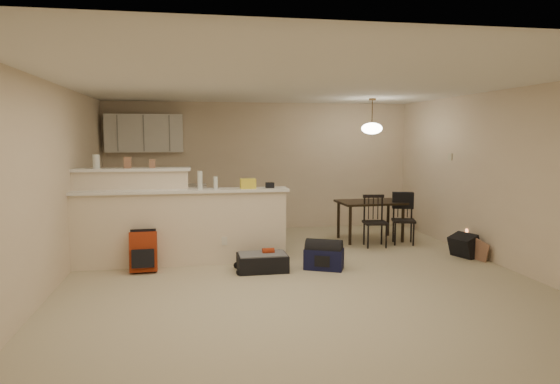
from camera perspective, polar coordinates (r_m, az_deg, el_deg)
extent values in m
plane|color=#BEB192|center=(6.70, 1.90, -9.62)|extent=(7.00, 7.00, 0.00)
plane|color=white|center=(6.47, 1.99, 12.19)|extent=(7.00, 7.00, 0.00)
cube|color=beige|center=(9.90, -2.22, 2.95)|extent=(6.00, 0.02, 2.50)
cube|color=beige|center=(3.15, 15.17, -4.78)|extent=(6.00, 0.02, 2.50)
cube|color=beige|center=(6.54, -24.71, 0.57)|extent=(0.02, 7.00, 2.50)
cube|color=beige|center=(7.66, 24.48, 1.36)|extent=(0.02, 7.00, 2.50)
cube|color=beige|center=(7.32, -11.16, -4.13)|extent=(3.00, 0.28, 1.05)
cube|color=white|center=(7.24, -11.26, 0.12)|extent=(3.08, 0.38, 0.04)
cube|color=beige|center=(7.56, -16.47, -2.78)|extent=(1.60, 0.24, 1.35)
cube|color=white|center=(7.48, -16.64, 2.48)|extent=(1.68, 0.34, 0.04)
cube|color=white|center=(9.66, -15.23, 6.50)|extent=(1.40, 0.34, 0.70)
cube|color=white|center=(9.61, -13.85, -2.14)|extent=(1.80, 0.60, 0.90)
cube|color=beige|center=(8.96, 18.88, 3.84)|extent=(0.02, 0.12, 0.12)
cylinder|color=silver|center=(7.55, -20.26, 3.30)|extent=(0.10, 0.10, 0.20)
cube|color=#98684E|center=(7.48, -17.02, 3.23)|extent=(0.10, 0.07, 0.16)
cube|color=#98684E|center=(7.45, -14.39, 3.15)|extent=(0.08, 0.06, 0.12)
cylinder|color=silver|center=(7.23, -9.13, 1.34)|extent=(0.07, 0.07, 0.26)
cylinder|color=silver|center=(7.24, -7.36, 1.06)|extent=(0.06, 0.06, 0.18)
cube|color=#98684E|center=(7.27, -3.68, 0.97)|extent=(0.22, 0.18, 0.14)
cube|color=#98684E|center=(7.32, -1.17, 0.78)|extent=(0.12, 0.10, 0.08)
cube|color=black|center=(8.98, 10.29, -1.16)|extent=(1.15, 0.80, 0.04)
cylinder|color=black|center=(8.58, 8.02, -3.83)|extent=(0.05, 0.05, 0.66)
cylinder|color=black|center=(8.96, 13.85, -3.52)|extent=(0.05, 0.05, 0.66)
cylinder|color=black|center=(9.13, 6.70, -3.19)|extent=(0.05, 0.05, 0.66)
cylinder|color=black|center=(9.49, 12.25, -2.93)|extent=(0.05, 0.05, 0.66)
cylinder|color=brown|center=(8.91, 10.49, 8.89)|extent=(0.02, 0.02, 0.50)
cylinder|color=brown|center=(8.92, 10.52, 10.37)|extent=(0.12, 0.12, 0.03)
ellipsoid|color=white|center=(8.90, 10.46, 7.16)|extent=(0.36, 0.36, 0.20)
cube|color=black|center=(6.93, -2.03, -8.07)|extent=(0.68, 0.45, 0.23)
cube|color=#972B11|center=(7.12, -15.34, -6.61)|extent=(0.37, 0.24, 0.54)
cube|color=#101334|center=(7.04, 5.04, -7.62)|extent=(0.60, 0.48, 0.29)
cube|color=black|center=(8.20, 20.33, -5.82)|extent=(0.38, 0.45, 0.34)
cube|color=#98684E|center=(8.08, 21.60, -6.13)|extent=(0.11, 0.41, 0.32)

